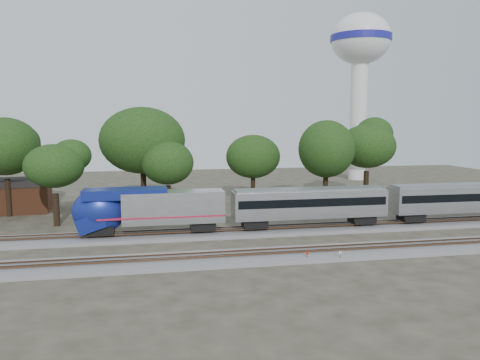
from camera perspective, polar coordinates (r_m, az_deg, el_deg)
The scene contains 15 objects.
ground at distance 47.41m, azimuth -1.93°, elevation -8.38°, with size 160.00×160.00×0.00m, color #383328.
track_far at distance 53.11m, azimuth -2.94°, elevation -6.47°, with size 160.00×5.00×0.73m.
track_near at distance 43.56m, azimuth -1.10°, elevation -9.50°, with size 160.00×5.00×0.73m.
switch_stand_red at distance 43.42m, azimuth 8.18°, elevation -9.06°, with size 0.31×0.06×0.96m.
switch_stand_white at distance 43.95m, azimuth 12.12°, elevation -8.92°, with size 0.32×0.10×1.00m.
switch_lever at distance 43.71m, azimuth 6.17°, elevation -9.56°, with size 0.50×0.30×0.30m, color #512D19.
water_tower at distance 107.55m, azimuth 14.45°, elevation 14.31°, with size 12.98×12.98×35.94m.
brick_building at distance 73.47m, azimuth -25.82°, elevation -1.70°, with size 10.30×7.76×4.63m.
tree_1 at distance 69.52m, azimuth -26.69°, elevation 3.67°, with size 9.59×9.59×13.52m.
tree_2 at distance 60.77m, azimuth -21.71°, elevation 1.58°, with size 7.49×7.49×10.56m.
tree_3 at distance 69.63m, azimuth -11.81°, elevation 4.73°, with size 10.15×10.15×14.32m.
tree_4 at distance 66.31m, azimuth -8.83°, elevation 2.05°, with size 7.07×7.07×9.97m.
tree_5 at distance 73.40m, azimuth 1.61°, elevation 2.86°, with size 7.40×7.40×10.43m.
tree_6 at distance 71.29m, azimuth 10.48°, elevation 3.73°, with size 8.79×8.79×12.40m.
tree_7 at distance 78.55m, azimuth 15.25°, elevation 3.98°, with size 8.91×8.91×12.56m.
Camera 1 is at (-7.07, -45.16, 12.60)m, focal length 35.00 mm.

